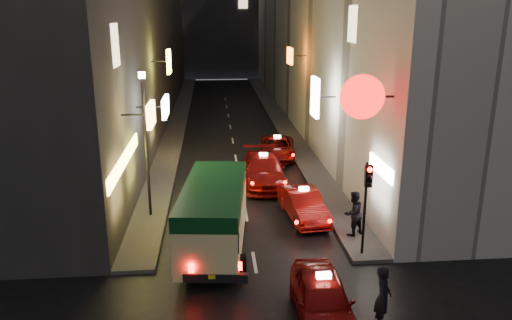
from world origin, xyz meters
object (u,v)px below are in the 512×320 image
object	(u,v)px
taxi_near	(323,296)
traffic_light	(367,189)
pedestrian_crossing	(383,293)
minibus	(214,210)
lamp_post	(146,136)

from	to	relation	value
taxi_near	traffic_light	bearing A→B (deg)	57.67
taxi_near	pedestrian_crossing	bearing A→B (deg)	-14.59
taxi_near	pedestrian_crossing	distance (m)	1.71
minibus	lamp_post	xyz separation A→B (m)	(-2.78, 3.41, 2.06)
taxi_near	pedestrian_crossing	size ratio (longest dim) A/B	2.41
minibus	traffic_light	distance (m)	5.63
minibus	pedestrian_crossing	world-z (taller)	minibus
traffic_light	taxi_near	bearing A→B (deg)	-122.33
minibus	pedestrian_crossing	distance (m)	7.07
minibus	taxi_near	distance (m)	5.77
lamp_post	pedestrian_crossing	bearing A→B (deg)	-49.03
pedestrian_crossing	traffic_light	bearing A→B (deg)	12.19
minibus	traffic_light	size ratio (longest dim) A/B	1.81
lamp_post	traffic_light	bearing A→B (deg)	-28.91
minibus	pedestrian_crossing	bearing A→B (deg)	-47.96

